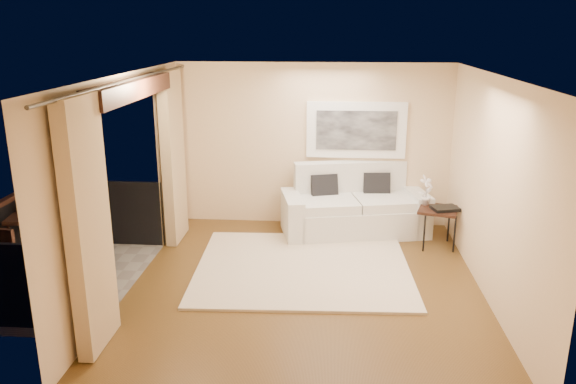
# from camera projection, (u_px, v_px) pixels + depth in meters

# --- Properties ---
(floor) EXTENTS (5.00, 5.00, 0.00)m
(floor) POSITION_uv_depth(u_px,v_px,m) (305.00, 286.00, 7.30)
(floor) COLOR brown
(floor) RESTS_ON ground
(room_shell) EXTENTS (5.00, 6.40, 5.00)m
(room_shell) POSITION_uv_depth(u_px,v_px,m) (131.00, 89.00, 6.75)
(room_shell) COLOR white
(room_shell) RESTS_ON ground
(balcony) EXTENTS (1.81, 2.60, 1.17)m
(balcony) POSITION_uv_depth(u_px,v_px,m) (59.00, 265.00, 7.50)
(balcony) COLOR #605B56
(balcony) RESTS_ON ground
(curtains) EXTENTS (0.16, 4.80, 2.64)m
(curtains) POSITION_uv_depth(u_px,v_px,m) (140.00, 184.00, 7.08)
(curtains) COLOR tan
(curtains) RESTS_ON ground
(artwork) EXTENTS (1.62, 0.07, 0.92)m
(artwork) POSITION_uv_depth(u_px,v_px,m) (356.00, 130.00, 9.15)
(artwork) COLOR white
(artwork) RESTS_ON room_shell
(rug) EXTENTS (3.04, 2.67, 0.04)m
(rug) POSITION_uv_depth(u_px,v_px,m) (303.00, 267.00, 7.83)
(rug) COLOR beige
(rug) RESTS_ON floor
(sofa) EXTENTS (2.45, 1.44, 1.11)m
(sofa) POSITION_uv_depth(u_px,v_px,m) (353.00, 209.00, 9.15)
(sofa) COLOR silver
(sofa) RESTS_ON floor
(side_table) EXTENTS (0.69, 0.69, 0.61)m
(side_table) POSITION_uv_depth(u_px,v_px,m) (438.00, 212.00, 8.48)
(side_table) COLOR black
(side_table) RESTS_ON floor
(tray) EXTENTS (0.44, 0.37, 0.05)m
(tray) POSITION_uv_depth(u_px,v_px,m) (445.00, 208.00, 8.39)
(tray) COLOR black
(tray) RESTS_ON side_table
(orchid) EXTENTS (0.30, 0.29, 0.47)m
(orchid) POSITION_uv_depth(u_px,v_px,m) (426.00, 190.00, 8.56)
(orchid) COLOR white
(orchid) RESTS_ON side_table
(bistro_table) EXTENTS (0.80, 0.80, 0.82)m
(bistro_table) POSITION_uv_depth(u_px,v_px,m) (39.00, 219.00, 7.61)
(bistro_table) COLOR black
(bistro_table) RESTS_ON balcony
(balcony_chair_far) EXTENTS (0.51, 0.52, 0.97)m
(balcony_chair_far) POSITION_uv_depth(u_px,v_px,m) (65.00, 216.00, 8.28)
(balcony_chair_far) COLOR black
(balcony_chair_far) RESTS_ON balcony
(ice_bucket) EXTENTS (0.18, 0.18, 0.20)m
(ice_bucket) POSITION_uv_depth(u_px,v_px,m) (32.00, 204.00, 7.62)
(ice_bucket) COLOR silver
(ice_bucket) RESTS_ON bistro_table
(candle) EXTENTS (0.06, 0.06, 0.07)m
(candle) POSITION_uv_depth(u_px,v_px,m) (47.00, 207.00, 7.71)
(candle) COLOR red
(candle) RESTS_ON bistro_table
(vase) EXTENTS (0.04, 0.04, 0.18)m
(vase) POSITION_uv_depth(u_px,v_px,m) (30.00, 212.00, 7.35)
(vase) COLOR silver
(vase) RESTS_ON bistro_table
(glass_a) EXTENTS (0.06, 0.06, 0.12)m
(glass_a) POSITION_uv_depth(u_px,v_px,m) (47.00, 210.00, 7.53)
(glass_a) COLOR silver
(glass_a) RESTS_ON bistro_table
(glass_b) EXTENTS (0.06, 0.06, 0.12)m
(glass_b) POSITION_uv_depth(u_px,v_px,m) (50.00, 208.00, 7.58)
(glass_b) COLOR white
(glass_b) RESTS_ON bistro_table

